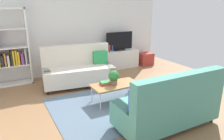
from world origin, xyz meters
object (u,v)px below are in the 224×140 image
object	(u,v)px
potted_plant	(114,77)
vase_0	(104,49)
table_book_0	(106,84)
couch_beige	(78,70)
bottle_0	(109,48)
bookshelf	(6,51)
coffee_table	(115,85)
tv_console	(119,59)
couch_green	(168,105)
storage_trunk	(146,59)
tv	(119,41)
bottle_1	(112,48)

from	to	relation	value
potted_plant	vase_0	bearing A→B (deg)	68.57
table_book_0	couch_beige	bearing A→B (deg)	97.47
couch_beige	bottle_0	xyz separation A→B (m)	(1.43, 0.86, 0.31)
table_book_0	bottle_0	distance (m)	2.54
bookshelf	table_book_0	size ratio (longest dim) A/B	8.75
coffee_table	vase_0	xyz separation A→B (m)	(0.88, 2.37, 0.34)
potted_plant	tv_console	bearing A→B (deg)	56.98
couch_green	storage_trunk	bearing A→B (deg)	58.67
storage_trunk	couch_beige	bearing A→B (deg)	-164.69
storage_trunk	table_book_0	world-z (taller)	table_book_0
couch_green	tv_console	distance (m)	3.93
tv	bottle_0	distance (m)	0.45
couch_beige	tv_console	size ratio (longest dim) A/B	1.43
couch_beige	bottle_0	world-z (taller)	couch_beige
bottle_1	tv	bearing A→B (deg)	3.88
coffee_table	potted_plant	bearing A→B (deg)	-171.58
coffee_table	bottle_1	distance (m)	2.59
couch_green	storage_trunk	distance (m)	4.30
bookshelf	vase_0	distance (m)	2.97
couch_green	bottle_0	xyz separation A→B (m)	(0.77, 3.70, 0.31)
couch_beige	bottle_1	size ratio (longest dim) A/B	9.71
storage_trunk	tv	bearing A→B (deg)	175.84
couch_beige	bottle_0	bearing A→B (deg)	-140.89
tv	table_book_0	bearing A→B (deg)	-127.04
storage_trunk	bottle_1	size ratio (longest dim) A/B	2.53
coffee_table	tv_console	world-z (taller)	tv_console
tv_console	potted_plant	bearing A→B (deg)	-123.02
tv_console	potted_plant	size ratio (longest dim) A/B	4.17
tv	bottle_1	size ratio (longest dim) A/B	4.86
couch_green	storage_trunk	world-z (taller)	couch_green
vase_0	coffee_table	bearing A→B (deg)	-110.37
tv_console	potted_plant	world-z (taller)	potted_plant
coffee_table	vase_0	distance (m)	2.55
bookshelf	table_book_0	xyz separation A→B (m)	(1.87, -2.25, -0.54)
vase_0	bottle_0	world-z (taller)	bottle_0
couch_green	bottle_0	bearing A→B (deg)	78.93
bookshelf	potted_plant	xyz separation A→B (m)	(2.02, -2.35, -0.38)
couch_beige	storage_trunk	world-z (taller)	couch_beige
coffee_table	storage_trunk	bearing A→B (deg)	40.95
couch_beige	bottle_0	distance (m)	1.70
couch_green	potted_plant	xyz separation A→B (m)	(-0.34, 1.41, 0.16)
couch_beige	bottle_1	world-z (taller)	couch_beige
couch_beige	tv	xyz separation A→B (m)	(1.84, 0.88, 0.51)
tv	potted_plant	bearing A→B (deg)	-123.25
couch_beige	bottle_0	size ratio (longest dim) A/B	8.86
couch_beige	bookshelf	distance (m)	2.01
couch_beige	couch_green	size ratio (longest dim) A/B	1.05
coffee_table	tv	world-z (taller)	tv
table_book_0	storage_trunk	bearing A→B (deg)	37.56
couch_green	bottle_1	size ratio (longest dim) A/B	9.29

